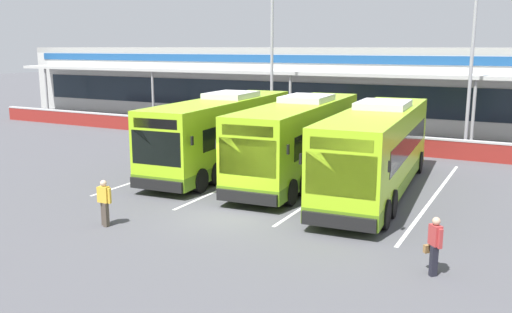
{
  "coord_description": "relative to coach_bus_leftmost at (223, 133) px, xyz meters",
  "views": [
    {
      "loc": [
        9.85,
        -16.51,
        6.06
      ],
      "look_at": [
        -0.41,
        3.0,
        1.6
      ],
      "focal_mm": 38.14,
      "sensor_mm": 36.0,
      "label": 1
    }
  ],
  "objects": [
    {
      "name": "red_barrier_wall",
      "position": [
        4.17,
        7.88,
        -1.23
      ],
      "size": [
        60.0,
        0.4,
        1.1
      ],
      "color": "maroon",
      "rests_on": "ground"
    },
    {
      "name": "bay_stripe_far_west",
      "position": [
        -2.13,
        -0.62,
        -1.78
      ],
      "size": [
        0.14,
        13.0,
        0.01
      ],
      "primitive_type": "cube",
      "color": "silver",
      "rests_on": "ground"
    },
    {
      "name": "bay_stripe_west",
      "position": [
        2.07,
        -0.62,
        -1.78
      ],
      "size": [
        0.14,
        13.0,
        0.01
      ],
      "primitive_type": "cube",
      "color": "silver",
      "rests_on": "ground"
    },
    {
      "name": "lamp_post_centre",
      "position": [
        10.3,
        10.25,
        4.5
      ],
      "size": [
        3.24,
        0.28,
        11.0
      ],
      "color": "#9E9EA3",
      "rests_on": "ground"
    },
    {
      "name": "pedestrian_with_handbag",
      "position": [
        11.83,
        -8.67,
        -0.93
      ],
      "size": [
        0.55,
        0.59,
        1.62
      ],
      "color": "black",
      "rests_on": "ground"
    },
    {
      "name": "coach_bus_centre",
      "position": [
        8.13,
        -1.06,
        0.0
      ],
      "size": [
        3.67,
        12.31,
        3.78
      ],
      "color": "#9ED11E",
      "rests_on": "ground"
    },
    {
      "name": "pedestrian_in_dark_coat",
      "position": [
        1.09,
        -9.7,
        -0.91
      ],
      "size": [
        0.54,
        0.3,
        1.62
      ],
      "color": "#4C4238",
      "rests_on": "ground"
    },
    {
      "name": "ground_plane",
      "position": [
        4.17,
        -6.62,
        -1.79
      ],
      "size": [
        200.0,
        200.0,
        0.0
      ],
      "primitive_type": "plane",
      "color": "#4C4C51"
    },
    {
      "name": "lamp_post_west",
      "position": [
        -1.96,
        9.51,
        4.5
      ],
      "size": [
        3.24,
        0.28,
        11.0
      ],
      "color": "#9E9EA3",
      "rests_on": "ground"
    },
    {
      "name": "bay_stripe_mid_west",
      "position": [
        6.27,
        -0.62,
        -1.78
      ],
      "size": [
        0.14,
        13.0,
        0.01
      ],
      "primitive_type": "cube",
      "color": "silver",
      "rests_on": "ground"
    },
    {
      "name": "bay_stripe_centre",
      "position": [
        10.47,
        -0.62,
        -1.78
      ],
      "size": [
        0.14,
        13.0,
        0.01
      ],
      "primitive_type": "cube",
      "color": "silver",
      "rests_on": "ground"
    },
    {
      "name": "coach_bus_left_centre",
      "position": [
        4.14,
        0.08,
        0.0
      ],
      "size": [
        3.67,
        12.31,
        3.78
      ],
      "color": "#9ED11E",
      "rests_on": "ground"
    },
    {
      "name": "terminal_building",
      "position": [
        4.17,
        20.28,
        1.23
      ],
      "size": [
        70.0,
        13.0,
        6.0
      ],
      "color": "#B7B7B2",
      "rests_on": "ground"
    },
    {
      "name": "coach_bus_leftmost",
      "position": [
        0.0,
        0.0,
        0.0
      ],
      "size": [
        3.67,
        12.31,
        3.78
      ],
      "color": "#9ED11E",
      "rests_on": "ground"
    }
  ]
}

